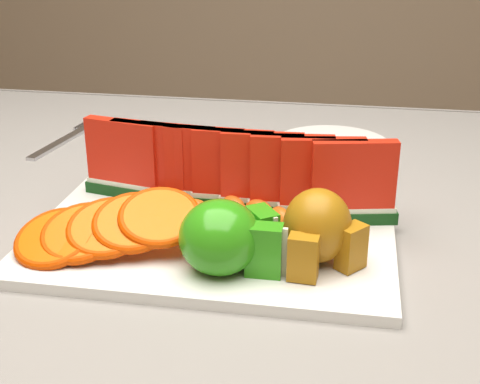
{
  "coord_description": "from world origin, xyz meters",
  "views": [
    {
      "loc": [
        0.24,
        -0.73,
        1.1
      ],
      "look_at": [
        0.12,
        -0.06,
        0.81
      ],
      "focal_mm": 50.0,
      "sensor_mm": 36.0,
      "label": 1
    }
  ],
  "objects_px": {
    "apple_cluster": "(227,238)",
    "fork": "(64,140)",
    "side_plate": "(332,145)",
    "pear_cluster": "(319,229)",
    "platter": "(215,232)"
  },
  "relations": [
    {
      "from": "apple_cluster",
      "to": "fork",
      "type": "relative_size",
      "value": 0.63
    },
    {
      "from": "side_plate",
      "to": "pear_cluster",
      "type": "bearing_deg",
      "value": -89.58
    },
    {
      "from": "platter",
      "to": "fork",
      "type": "xyz_separation_m",
      "value": [
        -0.31,
        0.29,
        -0.0
      ]
    },
    {
      "from": "pear_cluster",
      "to": "side_plate",
      "type": "bearing_deg",
      "value": 90.42
    },
    {
      "from": "apple_cluster",
      "to": "pear_cluster",
      "type": "height_order",
      "value": "pear_cluster"
    },
    {
      "from": "apple_cluster",
      "to": "pear_cluster",
      "type": "xyz_separation_m",
      "value": [
        0.09,
        0.03,
        0.01
      ]
    },
    {
      "from": "platter",
      "to": "fork",
      "type": "distance_m",
      "value": 0.42
    },
    {
      "from": "apple_cluster",
      "to": "fork",
      "type": "distance_m",
      "value": 0.51
    },
    {
      "from": "apple_cluster",
      "to": "side_plate",
      "type": "xyz_separation_m",
      "value": [
        0.08,
        0.42,
        -0.04
      ]
    },
    {
      "from": "fork",
      "to": "pear_cluster",
      "type": "bearing_deg",
      "value": -39.34
    },
    {
      "from": "platter",
      "to": "side_plate",
      "type": "distance_m",
      "value": 0.35
    },
    {
      "from": "platter",
      "to": "apple_cluster",
      "type": "height_order",
      "value": "apple_cluster"
    },
    {
      "from": "platter",
      "to": "apple_cluster",
      "type": "xyz_separation_m",
      "value": [
        0.03,
        -0.09,
        0.04
      ]
    },
    {
      "from": "pear_cluster",
      "to": "side_plate",
      "type": "distance_m",
      "value": 0.39
    },
    {
      "from": "pear_cluster",
      "to": "fork",
      "type": "relative_size",
      "value": 0.48
    }
  ]
}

